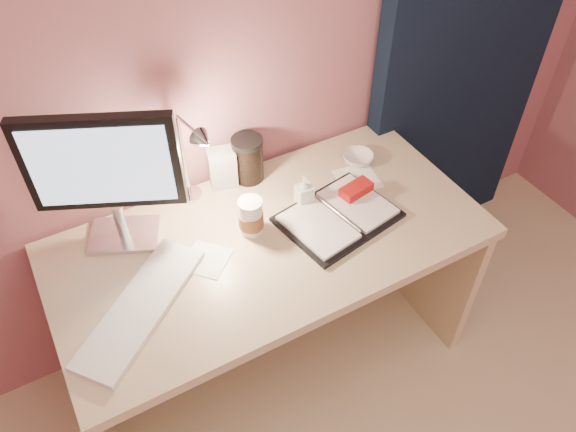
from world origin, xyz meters
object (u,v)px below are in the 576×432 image
keyboard (141,307)px  product_box (222,168)px  planner (340,214)px  coffee_cup (251,217)px  dark_jar (248,161)px  bowl (358,158)px  lotion_bottle (304,191)px  monitor (105,170)px  desk (262,267)px  desk_lamp (187,162)px

keyboard → product_box: size_ratio=3.52×
planner → coffee_cup: size_ratio=3.14×
dark_jar → product_box: size_ratio=1.08×
coffee_cup → bowl: coffee_cup is taller
bowl → lotion_bottle: 0.31m
monitor → dark_jar: monitor is taller
monitor → product_box: (0.39, 0.08, -0.21)m
planner → coffee_cup: coffee_cup is taller
bowl → desk: bearing=-167.4°
monitor → keyboard: 0.41m
lotion_bottle → product_box: bearing=130.2°
monitor → dark_jar: bearing=32.6°
dark_jar → coffee_cup: bearing=-114.3°
coffee_cup → lotion_bottle: 0.21m
desk → desk_lamp: bearing=139.1°
monitor → coffee_cup: 0.47m
monitor → dark_jar: 0.53m
coffee_cup → monitor: bearing=154.8°
product_box → desk_lamp: (-0.15, -0.09, 0.15)m
coffee_cup → product_box: bearing=86.2°
keyboard → bowl: 0.95m
planner → dark_jar: 0.38m
bowl → product_box: product_box is taller
lotion_bottle → desk_lamp: bearing=158.1°
desk → monitor: bearing=159.2°
desk_lamp → desk: bearing=-51.5°
bowl → lotion_bottle: (-0.29, -0.10, 0.04)m
monitor → coffee_cup: (0.37, -0.17, -0.22)m
planner → lotion_bottle: 0.14m
dark_jar → desk_lamp: (-0.24, -0.08, 0.15)m
planner → monitor: bearing=148.1°
desk → product_box: size_ratio=9.94×
desk → bowl: bearing=12.6°
coffee_cup → desk_lamp: size_ratio=0.37×
coffee_cup → dark_jar: bearing=65.7°
desk → lotion_bottle: (0.18, 0.01, 0.28)m
planner → dark_jar: (-0.18, 0.33, 0.06)m
monitor → lotion_bottle: (0.58, -0.15, -0.22)m
desk → desk_lamp: desk_lamp is taller
keyboard → dark_jar: size_ratio=3.26×
bowl → lotion_bottle: bearing=-161.4°
bowl → monitor: bearing=176.7°
desk → coffee_cup: size_ratio=10.71×
keyboard → desk_lamp: 0.46m
coffee_cup → product_box: size_ratio=0.93×
desk_lamp → keyboard: bearing=-145.0°
keyboard → lotion_bottle: bearing=-25.4°
desk_lamp → coffee_cup: bearing=-62.3°
planner → product_box: bearing=117.6°
planner → bowl: bearing=33.8°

